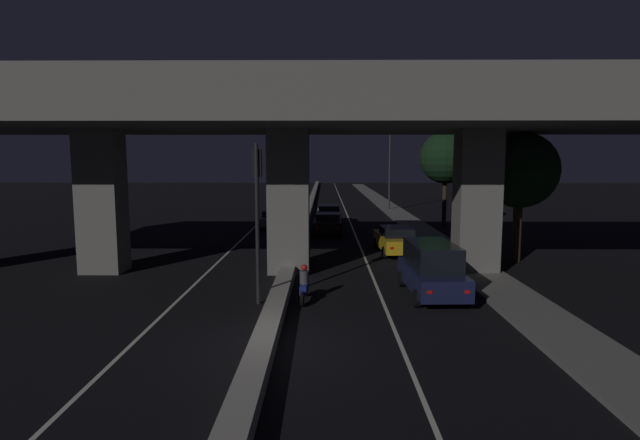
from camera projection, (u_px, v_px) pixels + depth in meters
The scene contains 18 objects.
ground_plane at pixel (265, 347), 13.60m from camera, with size 200.00×200.00×0.00m, color black.
lane_line_left_inner at pixel (270, 213), 48.39m from camera, with size 0.12×126.00×0.00m, color beige.
lane_line_right_inner at pixel (346, 213), 48.32m from camera, with size 0.12×126.00×0.00m, color beige.
median_divider at pixel (308, 211), 48.33m from camera, with size 0.65×126.00×0.44m, color gray.
sidewalk_right at pixel (408, 221), 41.32m from camera, with size 2.19×126.00×0.13m, color slate.
elevated_overpass at pixel (280, 114), 21.91m from camera, with size 38.46×9.63×9.34m.
traffic_light_left_of_median at pixel (257, 196), 17.31m from camera, with size 0.30×0.49×5.64m.
street_lamp at pixel (386, 161), 50.42m from camera, with size 2.76×0.32×8.39m.
car_dark_blue_lead at pixel (432, 269), 18.63m from camera, with size 2.06×4.44×1.99m.
car_taxi_yellow_second at pixel (396, 239), 27.23m from camera, with size 2.10×4.69×1.47m.
car_black_third at pixel (328, 223), 34.31m from camera, with size 2.05×4.63×1.46m.
car_white_fourth at pixel (329, 214), 39.91m from camera, with size 2.03×4.51×1.52m.
car_grey_lead_oncoming at pixel (274, 218), 37.81m from camera, with size 2.18×4.56×1.31m.
car_dark_green_second_oncoming at pixel (289, 203), 50.95m from camera, with size 2.10×4.72×1.53m.
motorcycle_blue_filtering_near at pixel (304, 285), 17.94m from camera, with size 0.34×1.91×1.35m.
pedestrian_on_sidewalk at pixel (470, 249), 23.17m from camera, with size 0.36×0.36×1.68m.
roadside_tree_kerbside_near at pixel (520, 171), 24.56m from camera, with size 3.75×3.75×6.46m.
roadside_tree_kerbside_mid at pixel (446, 158), 37.49m from camera, with size 3.93×3.93×7.23m.
Camera 1 is at (1.62, -13.08, 5.06)m, focal length 28.00 mm.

